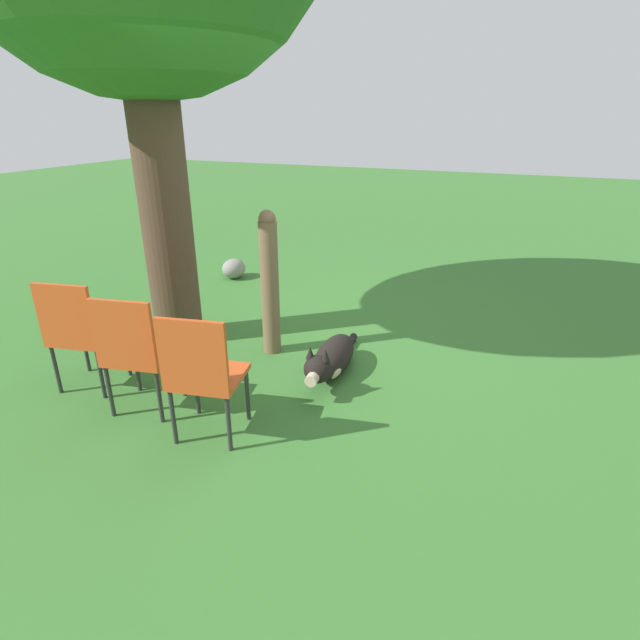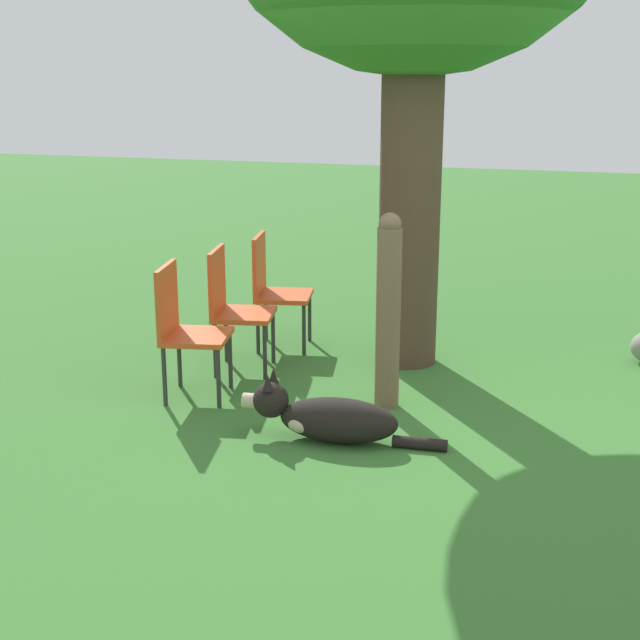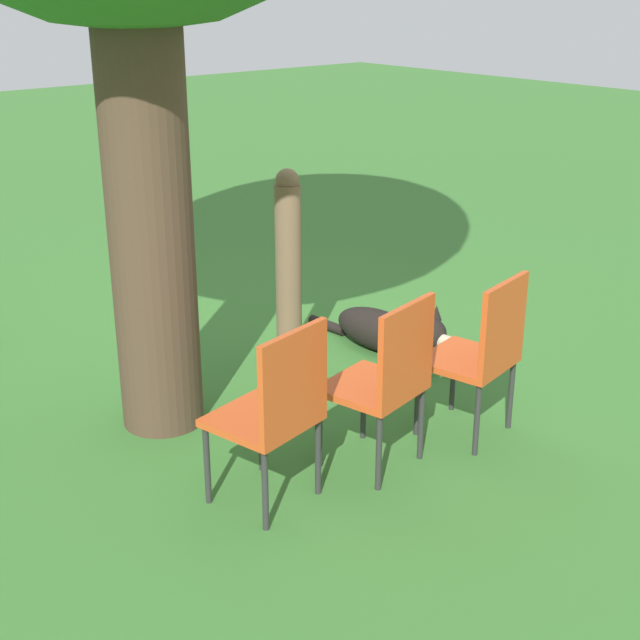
% 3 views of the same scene
% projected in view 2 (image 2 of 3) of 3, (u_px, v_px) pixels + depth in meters
% --- Properties ---
extents(ground_plane, '(30.00, 30.00, 0.00)m').
position_uv_depth(ground_plane, '(431.00, 401.00, 5.95)').
color(ground_plane, '#38702D').
extents(dog, '(1.24, 0.33, 0.41)m').
position_uv_depth(dog, '(325.00, 417.00, 5.29)').
color(dog, black).
rests_on(dog, ground_plane).
extents(fence_post, '(0.16, 0.16, 1.28)m').
position_uv_depth(fence_post, '(388.00, 311.00, 5.70)').
color(fence_post, brown).
rests_on(fence_post, ground_plane).
extents(red_chair_0, '(0.50, 0.51, 0.90)m').
position_uv_depth(red_chair_0, '(184.00, 324.00, 5.91)').
color(red_chair_0, '#D14C1E').
rests_on(red_chair_0, ground_plane).
extents(red_chair_1, '(0.50, 0.51, 0.90)m').
position_uv_depth(red_chair_1, '(232.00, 302.00, 6.45)').
color(red_chair_1, '#D14C1E').
rests_on(red_chair_1, ground_plane).
extents(red_chair_2, '(0.50, 0.51, 0.90)m').
position_uv_depth(red_chair_2, '(273.00, 285.00, 6.99)').
color(red_chair_2, '#D14C1E').
rests_on(red_chair_2, ground_plane).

